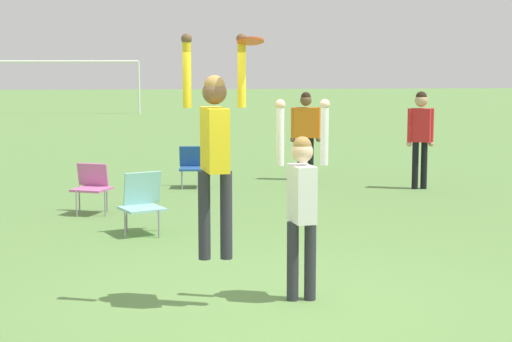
{
  "coord_description": "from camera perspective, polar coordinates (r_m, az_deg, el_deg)",
  "views": [
    {
      "loc": [
        -1.05,
        -8.23,
        2.44
      ],
      "look_at": [
        -0.16,
        0.36,
        1.3
      ],
      "focal_mm": 60.0,
      "sensor_mm": 36.0,
      "label": 1
    }
  ],
  "objects": [
    {
      "name": "camping_chair_2",
      "position": [
        16.31,
        -4.25,
        0.47
      ],
      "size": [
        0.53,
        0.57,
        0.77
      ],
      "rotation": [
        0.0,
        0.0,
        3.05
      ],
      "color": "gray",
      "rests_on": "ground_plane"
    },
    {
      "name": "soccer_goal",
      "position": [
        38.41,
        -13.09,
        6.44
      ],
      "size": [
        7.1,
        0.1,
        2.35
      ],
      "color": "white",
      "rests_on": "ground_plane"
    },
    {
      "name": "person_spectator_near",
      "position": [
        17.17,
        3.33,
        2.96
      ],
      "size": [
        0.62,
        0.3,
        1.77
      ],
      "rotation": [
        0.0,
        0.0,
        -0.21
      ],
      "color": "black",
      "rests_on": "ground_plane"
    },
    {
      "name": "person_jumping",
      "position": [
        8.28,
        -2.76,
        2.05
      ],
      "size": [
        0.63,
        0.5,
        2.2
      ],
      "rotation": [
        0.0,
        0.0,
        1.72
      ],
      "color": "#2D2D38",
      "rests_on": "ground_plane"
    },
    {
      "name": "person_defending",
      "position": [
        8.57,
        3.08,
        -1.65
      ],
      "size": [
        0.55,
        0.42,
        2.04
      ],
      "rotation": [
        0.0,
        0.0,
        -1.42
      ],
      "color": "#2D2D38",
      "rests_on": "ground_plane"
    },
    {
      "name": "person_spectator_far",
      "position": [
        16.27,
        10.91,
        2.7
      ],
      "size": [
        0.53,
        0.35,
        1.83
      ],
      "rotation": [
        0.0,
        0.0,
        -0.48
      ],
      "color": "black",
      "rests_on": "ground_plane"
    },
    {
      "name": "camping_chair_1",
      "position": [
        13.77,
        -10.87,
        -0.86
      ],
      "size": [
        0.68,
        0.72,
        0.78
      ],
      "rotation": [
        0.0,
        0.0,
        2.74
      ],
      "color": "gray",
      "rests_on": "ground_plane"
    },
    {
      "name": "camping_chair_0",
      "position": [
        12.08,
        -7.59,
        -1.93
      ],
      "size": [
        0.71,
        0.77,
        0.85
      ],
      "rotation": [
        0.0,
        0.0,
        3.56
      ],
      "color": "gray",
      "rests_on": "ground_plane"
    },
    {
      "name": "frisbee",
      "position": [
        8.14,
        -0.37,
        8.66
      ],
      "size": [
        0.26,
        0.25,
        0.08
      ],
      "color": "#E04C23"
    },
    {
      "name": "ground_plane",
      "position": [
        8.65,
        1.34,
        -8.87
      ],
      "size": [
        120.0,
        120.0,
        0.0
      ],
      "primitive_type": "plane",
      "color": "#608C47"
    }
  ]
}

